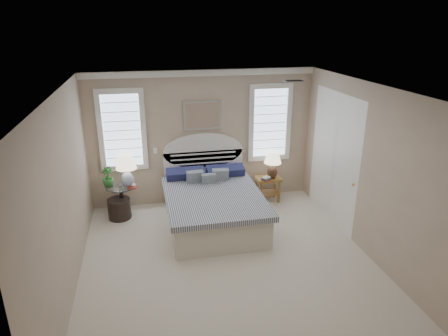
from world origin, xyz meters
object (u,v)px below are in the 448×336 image
Objects in this scene: side_table_left at (122,198)px; lamp_right at (273,162)px; nightstand_right at (268,184)px; bed at (212,203)px; floor_pot at (119,209)px; lamp_left at (126,167)px.

side_table_left is 3.06m from lamp_right.
side_table_left is at bearing -178.06° from nightstand_right.
bed is at bearing -155.13° from lamp_right.
nightstand_right is at bearing 3.17° from floor_pot.
bed is 3.61× the size of lamp_left.
bed reaches higher than lamp_left.
bed is 5.31× the size of floor_pot.
lamp_left is at bearing -178.16° from lamp_right.
floor_pot is (-0.06, -0.07, -0.19)m from side_table_left.
lamp_left is (-2.81, -0.15, 0.63)m from nightstand_right.
bed reaches higher than lamp_right.
lamp_left is at bearing -176.92° from nightstand_right.
lamp_right is at bearing 1.84° from lamp_left.
lamp_left is at bearing -20.36° from side_table_left.
floor_pot is at bearing -175.60° from lamp_left.
floor_pot is (-1.71, 0.53, -0.19)m from bed.
bed is at bearing -19.74° from side_table_left.
lamp_right is (0.07, -0.06, 0.49)m from nightstand_right.
lamp_left is (0.20, 0.02, 0.82)m from floor_pot.
floor_pot is 0.84m from lamp_left.
bed reaches higher than floor_pot.
lamp_right is (3.08, 0.11, 0.68)m from floor_pot.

